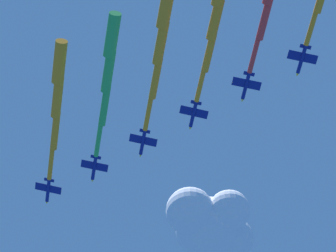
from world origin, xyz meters
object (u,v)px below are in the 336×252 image
(jet_port_inner, at_px, (108,71))
(jet_port_mid, at_px, (215,21))
(jet_starboard_inner, at_px, (160,43))
(jet_lead, at_px, (57,97))

(jet_port_inner, height_order, jet_port_mid, jet_port_mid)
(jet_port_inner, relative_size, jet_port_mid, 1.09)
(jet_port_inner, xyz_separation_m, jet_port_mid, (10.69, -31.86, 0.90))
(jet_port_inner, distance_m, jet_port_mid, 33.61)
(jet_port_inner, bearing_deg, jet_port_mid, -71.45)
(jet_starboard_inner, bearing_deg, jet_port_inner, 105.04)
(jet_port_inner, relative_size, jet_starboard_inner, 1.01)
(jet_lead, xyz_separation_m, jet_starboard_inner, (9.13, -33.91, -1.02))
(jet_lead, xyz_separation_m, jet_port_mid, (15.31, -48.99, -0.16))
(jet_port_inner, bearing_deg, jet_lead, 105.11)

